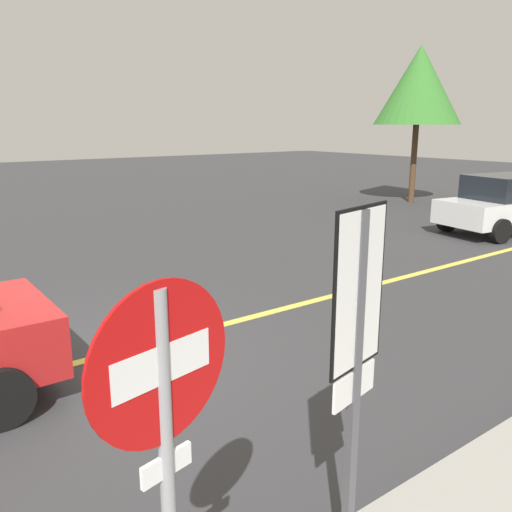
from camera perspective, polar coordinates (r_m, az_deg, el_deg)
name	(u,v)px	position (r m, az deg, el deg)	size (l,w,h in m)	color
ground_plane	(73,364)	(7.25, -19.08, -10.95)	(80.00, 80.00, 0.00)	#38383A
lane_marking_centre	(261,315)	(8.52, 0.54, -6.33)	(28.00, 0.16, 0.01)	#E0D14C
stop_sign	(165,438)	(2.54, -9.73, -18.73)	(0.75, 0.18, 2.34)	gray
speed_limit_sign	(357,332)	(3.25, 10.78, -7.99)	(0.53, 0.13, 2.52)	#4C4C51
car_white_far_lane	(508,204)	(16.38, 25.51, 5.07)	(4.36, 2.52, 1.61)	white
tree_left_verge	(419,85)	(21.55, 17.12, 17.12)	(3.21, 3.21, 5.80)	#513823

